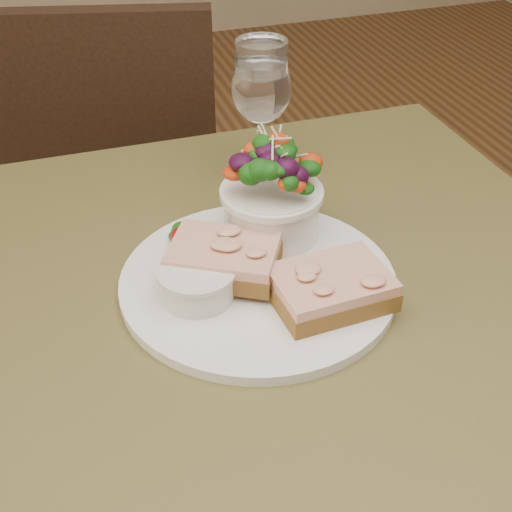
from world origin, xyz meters
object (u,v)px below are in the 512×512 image
object	(u,v)px
dinner_plate	(258,282)
sandwich_back	(224,258)
chair_far	(124,264)
ramekin	(197,281)
wine_glass	(261,93)
cafe_table	(266,372)
salad_bowl	(272,190)
sandwich_front	(331,288)

from	to	relation	value
dinner_plate	sandwich_back	bearing A→B (deg)	156.35
chair_far	dinner_plate	bearing A→B (deg)	109.89
chair_far	ramekin	bearing A→B (deg)	104.31
wine_glass	cafe_table	bearing A→B (deg)	-107.39
sandwich_back	wine_glass	bearing A→B (deg)	91.50
cafe_table	sandwich_back	bearing A→B (deg)	126.02
salad_bowl	wine_glass	size ratio (longest dim) A/B	0.73
sandwich_back	chair_far	bearing A→B (deg)	123.19
salad_bowl	ramekin	bearing A→B (deg)	-142.62
chair_far	salad_bowl	bearing A→B (deg)	114.15
dinner_plate	salad_bowl	world-z (taller)	salad_bowl
chair_far	wine_glass	xyz separation A→B (m)	(0.15, -0.49, 0.58)
cafe_table	chair_far	bearing A→B (deg)	95.60
ramekin	sandwich_back	bearing A→B (deg)	34.83
cafe_table	wine_glass	xyz separation A→B (m)	(0.08, 0.25, 0.22)
sandwich_back	salad_bowl	size ratio (longest dim) A/B	1.11
dinner_plate	sandwich_back	size ratio (longest dim) A/B	2.12
salad_bowl	sandwich_front	bearing A→B (deg)	-82.33
sandwich_back	ramekin	xyz separation A→B (m)	(-0.04, -0.03, -0.00)
ramekin	chair_far	bearing A→B (deg)	90.31
sandwich_front	ramekin	xyz separation A→B (m)	(-0.13, 0.05, 0.00)
chair_far	ramekin	world-z (taller)	chair_far
chair_far	sandwich_front	size ratio (longest dim) A/B	7.33
cafe_table	ramekin	bearing A→B (deg)	164.20
sandwich_front	ramekin	distance (m)	0.14
cafe_table	chair_far	distance (m)	0.82
chair_far	sandwich_front	distance (m)	0.92
cafe_table	ramekin	size ratio (longest dim) A/B	10.51
cafe_table	dinner_plate	distance (m)	0.11
dinner_plate	ramekin	world-z (taller)	ramekin
salad_bowl	cafe_table	bearing A→B (deg)	-111.74
ramekin	cafe_table	bearing A→B (deg)	-15.80
ramekin	salad_bowl	distance (m)	0.14
cafe_table	dinner_plate	xyz separation A→B (m)	(0.00, 0.03, 0.11)
sandwich_front	sandwich_back	world-z (taller)	sandwich_back
dinner_plate	cafe_table	bearing A→B (deg)	-91.23
ramekin	wine_glass	xyz separation A→B (m)	(0.15, 0.23, 0.09)
wine_glass	sandwich_back	bearing A→B (deg)	-118.39
dinner_plate	sandwich_front	xyz separation A→B (m)	(0.06, -0.06, 0.02)
salad_bowl	dinner_plate	bearing A→B (deg)	-118.98
sandwich_front	ramekin	bearing A→B (deg)	155.71
wine_glass	ramekin	bearing A→B (deg)	-122.58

